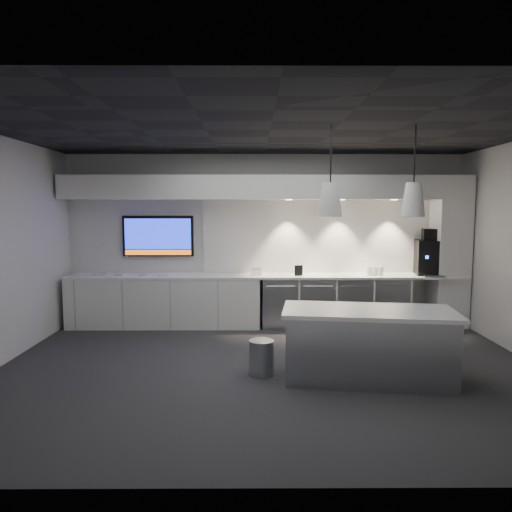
{
  "coord_description": "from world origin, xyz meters",
  "views": [
    {
      "loc": [
        -0.2,
        -5.65,
        2.05
      ],
      "look_at": [
        -0.17,
        1.1,
        1.34
      ],
      "focal_mm": 32.0,
      "sensor_mm": 36.0,
      "label": 1
    }
  ],
  "objects_px": {
    "wall_tv": "(158,236)",
    "coffee_machine": "(429,256)",
    "bin": "(261,357)",
    "island": "(368,344)"
  },
  "relations": [
    {
      "from": "island",
      "to": "bin",
      "type": "height_order",
      "value": "island"
    },
    {
      "from": "island",
      "to": "bin",
      "type": "bearing_deg",
      "value": 179.64
    },
    {
      "from": "wall_tv",
      "to": "bin",
      "type": "relative_size",
      "value": 2.89
    },
    {
      "from": "wall_tv",
      "to": "island",
      "type": "bearing_deg",
      "value": -42.46
    },
    {
      "from": "island",
      "to": "bin",
      "type": "distance_m",
      "value": 1.3
    },
    {
      "from": "wall_tv",
      "to": "coffee_machine",
      "type": "xyz_separation_m",
      "value": [
        4.75,
        -0.25,
        -0.33
      ]
    },
    {
      "from": "coffee_machine",
      "to": "bin",
      "type": "bearing_deg",
      "value": -131.25
    },
    {
      "from": "island",
      "to": "bin",
      "type": "xyz_separation_m",
      "value": [
        -1.27,
        0.17,
        -0.22
      ]
    },
    {
      "from": "wall_tv",
      "to": "coffee_machine",
      "type": "height_order",
      "value": "wall_tv"
    },
    {
      "from": "island",
      "to": "wall_tv",
      "type": "bearing_deg",
      "value": 144.82
    }
  ]
}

